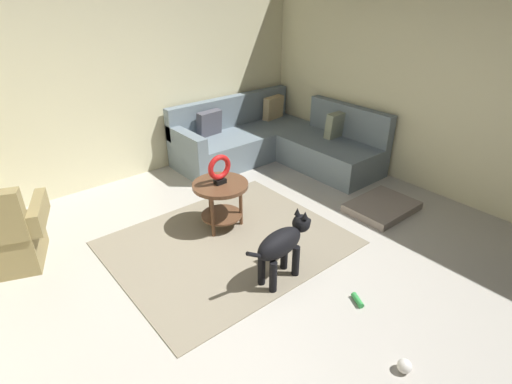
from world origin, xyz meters
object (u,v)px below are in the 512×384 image
at_px(dog_bed_mat, 382,207).
at_px(dog_toy_ball, 404,366).
at_px(sectional_couch, 275,142).
at_px(dog_toy_rope, 357,300).
at_px(dog, 283,244).
at_px(side_table, 221,194).
at_px(torus_sculpture, 220,169).
at_px(armchair, 2,238).

bearing_deg(dog_bed_mat, dog_toy_ball, -141.19).
relative_size(sectional_couch, dog_toy_rope, 14.69).
bearing_deg(dog, dog_bed_mat, 88.18).
distance_m(side_table, dog_toy_rope, 1.78).
height_order(dog_bed_mat, dog_toy_rope, dog_bed_mat).
bearing_deg(torus_sculpture, armchair, 159.67).
height_order(armchair, dog_bed_mat, armchair).
bearing_deg(dog_bed_mat, dog_toy_rope, -151.76).
relative_size(side_table, dog_toy_rope, 3.92).
bearing_deg(dog_bed_mat, dog, -175.43).
height_order(sectional_couch, dog_toy_ball, sectional_couch).
xyz_separation_m(side_table, dog, (-0.08, -1.07, -0.04)).
xyz_separation_m(torus_sculpture, dog_toy_rope, (0.20, -1.73, -0.69)).
relative_size(torus_sculpture, dog_bed_mat, 0.41).
height_order(armchair, torus_sculpture, armchair).
relative_size(sectional_couch, dog_bed_mat, 2.81).
bearing_deg(dog_bed_mat, torus_sculpture, 151.17).
xyz_separation_m(sectional_couch, armchair, (-3.68, -0.27, 0.03)).
relative_size(side_table, torus_sculpture, 1.84).
bearing_deg(sectional_couch, dog_toy_ball, -118.15).
height_order(side_table, dog_bed_mat, side_table).
distance_m(sectional_couch, dog_toy_rope, 3.13).
xyz_separation_m(torus_sculpture, dog_toy_ball, (-0.11, -2.37, -0.66)).
xyz_separation_m(armchair, dog_bed_mat, (3.67, -1.66, -0.28)).
relative_size(dog_toy_ball, dog_toy_rope, 0.67).
height_order(side_table, dog_toy_ball, side_table).
xyz_separation_m(side_table, dog_bed_mat, (1.69, -0.93, -0.37)).
bearing_deg(torus_sculpture, dog_toy_ball, -92.64).
height_order(armchair, dog_toy_rope, armchair).
distance_m(dog_bed_mat, dog_toy_rope, 1.69).
relative_size(armchair, dog_bed_mat, 1.20).
bearing_deg(side_table, torus_sculpture, -97.13).
bearing_deg(torus_sculpture, sectional_couch, 30.64).
height_order(dog, dog_toy_ball, dog).
height_order(armchair, dog_toy_ball, armchair).
bearing_deg(dog_toy_ball, sectional_couch, 61.85).
bearing_deg(side_table, armchair, 159.67).
bearing_deg(armchair, dog_toy_ball, -37.86).
relative_size(armchair, dog, 1.14).
xyz_separation_m(sectional_couch, dog_bed_mat, (-0.01, -1.93, -0.25)).
distance_m(sectional_couch, side_table, 1.98).
bearing_deg(dog_toy_rope, dog_bed_mat, 28.24).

